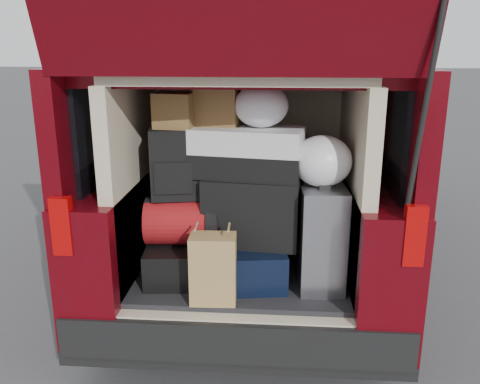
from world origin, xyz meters
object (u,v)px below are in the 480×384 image
Objects in this scene: backpack at (175,164)px; twotone_duffel at (248,152)px; red_duffel at (182,221)px; black_soft_case at (253,209)px; silver_roller at (320,236)px; kraft_bag at (213,269)px; black_hardshell at (181,257)px; navy_hardshell at (247,260)px.

backpack is 0.42m from twotone_duffel.
black_soft_case reaches higher than red_duffel.
red_duffel is at bearing -162.34° from twotone_duffel.
kraft_bag is (-0.58, -0.26, -0.11)m from silver_roller.
black_hardshell is 0.85× the size of twotone_duffel.
silver_roller is 0.80m from red_duffel.
red_duffel is (-0.80, 0.04, 0.05)m from silver_roller.
black_soft_case is at bearing -9.37° from backpack.
black_hardshell is at bearing 13.69° from backpack.
black_hardshell is 1.26× the size of red_duffel.
twotone_duffel reaches higher than navy_hardshell.
black_soft_case reaches higher than silver_roller.
twotone_duffel is (-0.42, 0.10, 0.46)m from silver_roller.
backpack is at bearing -172.42° from black_soft_case.
red_duffel is at bearing 171.55° from navy_hardshell.
backpack is at bearing 141.40° from red_duffel.
silver_roller reaches higher than red_duffel.
navy_hardshell is at bearing -3.78° from red_duffel.
red_duffel is 0.77× the size of black_soft_case.
kraft_bag is at bearing -105.28° from twotone_duffel.
black_soft_case reaches higher than black_hardshell.
twotone_duffel is (0.38, 0.06, 0.41)m from red_duffel.
red_duffel is at bearing 173.55° from silver_roller.
black_soft_case is at bearing -4.74° from black_hardshell.
navy_hardshell is 0.83× the size of twotone_duffel.
silver_roller is at bearing -14.91° from backpack.
silver_roller is 0.95× the size of twotone_duffel.
backpack is (-0.41, 0.02, 0.57)m from navy_hardshell.
navy_hardshell is at bearing -126.72° from black_soft_case.
twotone_duffel reaches higher than backpack.
silver_roller is 1.09× the size of black_soft_case.
navy_hardshell is 0.87× the size of silver_roller.
silver_roller reaches higher than navy_hardshell.
kraft_bag is 0.70× the size of black_soft_case.
twotone_duffel is (-0.03, 0.03, 0.33)m from black_soft_case.
silver_roller is 1.46× the size of backpack.
silver_roller is 0.42m from black_soft_case.
silver_roller is 0.63m from twotone_duffel.
black_hardshell is 0.76m from twotone_duffel.
navy_hardshell reaches higher than black_hardshell.
twotone_duffel is (0.41, 0.03, 0.07)m from backpack.
black_soft_case is 1.34× the size of backpack.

